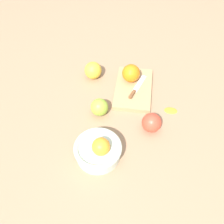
{
  "coord_description": "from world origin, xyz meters",
  "views": [
    {
      "loc": [
        -0.62,
        0.01,
        0.76
      ],
      "look_at": [
        -0.02,
        0.08,
        0.04
      ],
      "focal_mm": 40.27,
      "sensor_mm": 36.0,
      "label": 1
    }
  ],
  "objects_px": {
    "bowl": "(98,150)",
    "orange_on_board": "(131,73)",
    "apple_front_left": "(152,123)",
    "knife": "(135,90)",
    "cutting_board": "(133,89)",
    "apple_back_right": "(93,70)",
    "apple_back_center": "(100,107)"
  },
  "relations": [
    {
      "from": "orange_on_board",
      "to": "apple_back_right",
      "type": "distance_m",
      "value": 0.17
    },
    {
      "from": "bowl",
      "to": "cutting_board",
      "type": "distance_m",
      "value": 0.35
    },
    {
      "from": "bowl",
      "to": "cutting_board",
      "type": "bearing_deg",
      "value": -16.27
    },
    {
      "from": "knife",
      "to": "apple_back_right",
      "type": "height_order",
      "value": "apple_back_right"
    },
    {
      "from": "orange_on_board",
      "to": "apple_front_left",
      "type": "bearing_deg",
      "value": -158.63
    },
    {
      "from": "cutting_board",
      "to": "apple_back_right",
      "type": "relative_size",
      "value": 3.28
    },
    {
      "from": "knife",
      "to": "apple_back_right",
      "type": "xyz_separation_m",
      "value": [
        0.08,
        0.19,
        0.01
      ]
    },
    {
      "from": "cutting_board",
      "to": "apple_front_left",
      "type": "relative_size",
      "value": 3.4
    },
    {
      "from": "bowl",
      "to": "apple_front_left",
      "type": "bearing_deg",
      "value": -52.01
    },
    {
      "from": "orange_on_board",
      "to": "apple_back_right",
      "type": "relative_size",
      "value": 1.01
    },
    {
      "from": "apple_back_right",
      "to": "apple_front_left",
      "type": "relative_size",
      "value": 1.04
    },
    {
      "from": "apple_back_center",
      "to": "apple_front_left",
      "type": "distance_m",
      "value": 0.21
    },
    {
      "from": "bowl",
      "to": "orange_on_board",
      "type": "bearing_deg",
      "value": -12.21
    },
    {
      "from": "bowl",
      "to": "cutting_board",
      "type": "xyz_separation_m",
      "value": [
        0.34,
        -0.1,
        -0.03
      ]
    },
    {
      "from": "knife",
      "to": "apple_back_center",
      "type": "height_order",
      "value": "apple_back_center"
    },
    {
      "from": "orange_on_board",
      "to": "apple_front_left",
      "type": "height_order",
      "value": "orange_on_board"
    },
    {
      "from": "orange_on_board",
      "to": "knife",
      "type": "bearing_deg",
      "value": -158.14
    },
    {
      "from": "apple_back_center",
      "to": "apple_front_left",
      "type": "bearing_deg",
      "value": -104.96
    },
    {
      "from": "apple_back_center",
      "to": "apple_back_right",
      "type": "relative_size",
      "value": 0.9
    },
    {
      "from": "apple_front_left",
      "to": "apple_back_right",
      "type": "bearing_deg",
      "value": 45.14
    },
    {
      "from": "apple_back_right",
      "to": "apple_front_left",
      "type": "height_order",
      "value": "apple_back_right"
    },
    {
      "from": "orange_on_board",
      "to": "apple_back_center",
      "type": "distance_m",
      "value": 0.22
    },
    {
      "from": "apple_back_right",
      "to": "apple_front_left",
      "type": "xyz_separation_m",
      "value": [
        -0.26,
        -0.26,
        -0.0
      ]
    },
    {
      "from": "apple_front_left",
      "to": "cutting_board",
      "type": "bearing_deg",
      "value": 21.48
    },
    {
      "from": "knife",
      "to": "apple_front_left",
      "type": "bearing_deg",
      "value": -158.79
    },
    {
      "from": "apple_back_right",
      "to": "apple_front_left",
      "type": "distance_m",
      "value": 0.37
    },
    {
      "from": "bowl",
      "to": "apple_back_center",
      "type": "distance_m",
      "value": 0.19
    },
    {
      "from": "bowl",
      "to": "apple_back_right",
      "type": "relative_size",
      "value": 2.15
    },
    {
      "from": "cutting_board",
      "to": "orange_on_board",
      "type": "xyz_separation_m",
      "value": [
        0.04,
        0.02,
        0.05
      ]
    },
    {
      "from": "cutting_board",
      "to": "apple_back_right",
      "type": "xyz_separation_m",
      "value": [
        0.06,
        0.18,
        0.03
      ]
    },
    {
      "from": "bowl",
      "to": "orange_on_board",
      "type": "distance_m",
      "value": 0.39
    },
    {
      "from": "knife",
      "to": "apple_back_center",
      "type": "relative_size",
      "value": 2.2
    }
  ]
}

